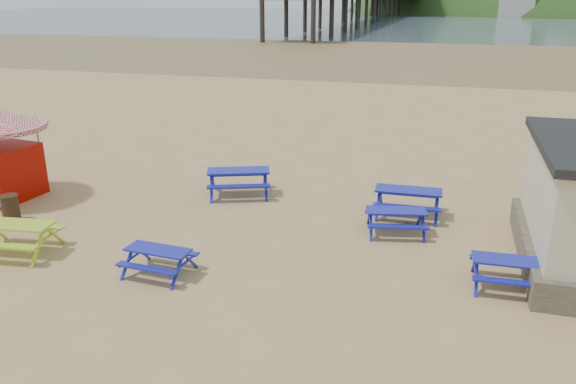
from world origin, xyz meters
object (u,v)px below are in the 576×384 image
(picnic_table_blue_b, at_px, (396,221))
(litter_bin, at_px, (10,207))
(picnic_table_yellow, at_px, (16,238))
(picnic_table_blue_a, at_px, (239,182))

(picnic_table_blue_b, xyz_separation_m, litter_bin, (-11.10, -2.22, 0.05))
(picnic_table_blue_b, height_order, picnic_table_yellow, picnic_table_yellow)
(picnic_table_blue_a, xyz_separation_m, litter_bin, (-5.70, -4.04, -0.03))
(picnic_table_blue_a, relative_size, litter_bin, 3.21)
(picnic_table_yellow, bearing_deg, litter_bin, 126.39)
(picnic_table_blue_a, distance_m, litter_bin, 6.99)
(picnic_table_blue_b, distance_m, picnic_table_yellow, 10.16)
(litter_bin, bearing_deg, picnic_table_blue_a, 35.37)
(picnic_table_blue_b, height_order, litter_bin, litter_bin)
(picnic_table_blue_a, bearing_deg, picnic_table_blue_b, -39.64)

